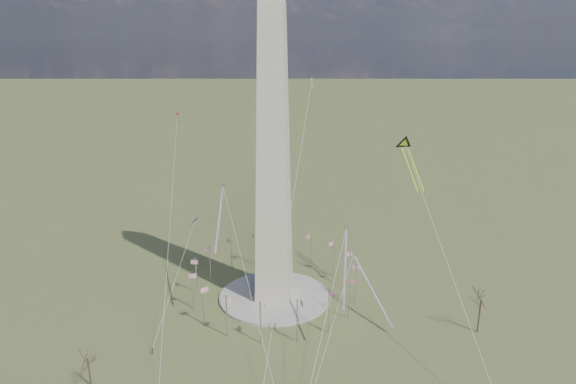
# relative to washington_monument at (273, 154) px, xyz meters

# --- Properties ---
(ground) EXTENTS (2000.00, 2000.00, 0.00)m
(ground) POSITION_rel_washington_monument_xyz_m (0.00, 0.00, -47.95)
(ground) COLOR #4C5A2D
(ground) RESTS_ON ground
(plaza) EXTENTS (36.00, 36.00, 0.80)m
(plaza) POSITION_rel_washington_monument_xyz_m (0.00, 0.00, -47.55)
(plaza) COLOR #AEA99F
(plaza) RESTS_ON ground
(washington_monument) EXTENTS (15.56, 15.56, 100.00)m
(washington_monument) POSITION_rel_washington_monument_xyz_m (0.00, 0.00, 0.00)
(washington_monument) COLOR beige
(washington_monument) RESTS_ON plaza
(flagpole_ring) EXTENTS (54.40, 54.40, 13.00)m
(flagpole_ring) POSITION_rel_washington_monument_xyz_m (-0.00, -0.00, -40.68)
(flagpole_ring) COLOR silver
(flagpole_ring) RESTS_ON ground
(tree_near) EXTENTS (8.82, 8.82, 15.43)m
(tree_near) POSITION_rel_washington_monument_xyz_m (61.17, -12.83, -36.95)
(tree_near) COLOR #422E28
(tree_near) RESTS_ON ground
(tree_far) EXTENTS (6.62, 6.62, 11.58)m
(tree_far) POSITION_rel_washington_monument_xyz_m (-38.14, -48.98, -39.70)
(tree_far) COLOR #422E28
(tree_far) RESTS_ON ground
(person_west) EXTENTS (0.96, 0.90, 1.57)m
(person_west) POSITION_rel_washington_monument_xyz_m (-28.06, -34.30, -47.17)
(person_west) COLOR gray
(person_west) RESTS_ON ground
(kite_delta_black) EXTENTS (8.75, 17.36, 14.13)m
(kite_delta_black) POSITION_rel_washington_monument_xyz_m (39.87, 12.13, 0.79)
(kite_delta_black) COLOR black
(kite_delta_black) RESTS_ON ground
(kite_diamond_purple) EXTENTS (2.57, 3.44, 10.05)m
(kite_diamond_purple) POSITION_rel_washington_monument_xyz_m (-28.53, 9.62, -26.92)
(kite_diamond_purple) COLOR navy
(kite_diamond_purple) RESTS_ON ground
(kite_streamer_left) EXTENTS (2.13, 22.81, 15.68)m
(kite_streamer_left) POSITION_rel_washington_monument_xyz_m (22.63, -15.46, -24.48)
(kite_streamer_left) COLOR #E34C23
(kite_streamer_left) RESTS_ON ground
(kite_streamer_mid) EXTENTS (3.87, 21.25, 14.61)m
(kite_streamer_mid) POSITION_rel_washington_monument_xyz_m (-14.86, -7.85, -15.02)
(kite_streamer_mid) COLOR #E34C23
(kite_streamer_mid) RESTS_ON ground
(kite_streamer_right) EXTENTS (13.03, 19.99, 15.57)m
(kite_streamer_right) POSITION_rel_washington_monument_xyz_m (29.14, -4.94, -36.58)
(kite_streamer_right) COLOR #E34C23
(kite_streamer_right) RESTS_ON ground
(kite_small_red) EXTENTS (1.74, 1.53, 4.58)m
(kite_small_red) POSITION_rel_washington_monument_xyz_m (-41.08, 34.86, 5.85)
(kite_small_red) COLOR red
(kite_small_red) RESTS_ON ground
(kite_small_white) EXTENTS (1.54, 2.35, 5.09)m
(kite_small_white) POSITION_rel_washington_monument_xyz_m (8.47, 38.48, 19.10)
(kite_small_white) COLOR white
(kite_small_white) RESTS_ON ground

